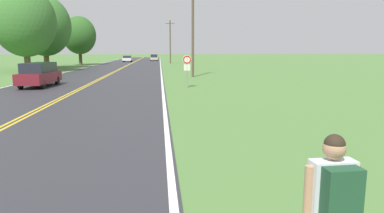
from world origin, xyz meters
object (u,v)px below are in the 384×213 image
at_px(hitchhiker_person, 333,200).
at_px(tree_behind_sign, 79,35).
at_px(tree_left_verge, 24,22).
at_px(car_champagne_hatchback_mid_near, 154,57).
at_px(traffic_sign, 187,63).
at_px(car_maroon_van_nearest, 39,74).
at_px(car_white_sedan_approaching, 127,59).
at_px(tree_mid_treeline, 44,26).

height_order(hitchhiker_person, tree_behind_sign, tree_behind_sign).
distance_m(tree_left_verge, tree_behind_sign, 19.03).
distance_m(tree_left_verge, car_champagne_hatchback_mid_near, 43.59).
height_order(traffic_sign, car_maroon_van_nearest, traffic_sign).
xyz_separation_m(traffic_sign, car_white_sedan_approaching, (-8.87, 52.70, -0.99)).
bearing_deg(car_maroon_van_nearest, hitchhiker_person, -152.96).
bearing_deg(car_champagne_hatchback_mid_near, hitchhiker_person, 0.83).
xyz_separation_m(tree_left_verge, car_champagne_hatchback_mid_near, (14.40, 40.83, -5.08)).
distance_m(hitchhiker_person, car_maroon_van_nearest, 24.80).
xyz_separation_m(hitchhiker_person, tree_left_verge, (-17.45, 39.50, 4.78)).
bearing_deg(car_white_sedan_approaching, car_maroon_van_nearest, 178.38).
xyz_separation_m(traffic_sign, car_champagne_hatchback_mid_near, (-3.19, 59.57, -0.90)).
height_order(traffic_sign, car_champagne_hatchback_mid_near, traffic_sign).
bearing_deg(car_maroon_van_nearest, tree_mid_treeline, 18.39).
bearing_deg(car_maroon_van_nearest, tree_left_verge, 24.41).
xyz_separation_m(hitchhiker_person, tree_mid_treeline, (-17.94, 48.09, 4.86)).
bearing_deg(tree_mid_treeline, tree_behind_sign, 76.42).
bearing_deg(tree_behind_sign, car_white_sedan_approaching, 65.99).
height_order(tree_mid_treeline, car_white_sedan_approaching, tree_mid_treeline).
distance_m(tree_left_verge, tree_mid_treeline, 8.60).
bearing_deg(hitchhiker_person, car_white_sedan_approaching, 3.57).
bearing_deg(tree_left_verge, tree_mid_treeline, 93.32).
height_order(tree_left_verge, car_white_sedan_approaching, tree_left_verge).
relative_size(tree_mid_treeline, car_maroon_van_nearest, 2.14).
xyz_separation_m(tree_behind_sign, car_champagne_hatchback_mid_near, (12.40, 21.93, -4.27)).
bearing_deg(car_champagne_hatchback_mid_near, car_white_sedan_approaching, -40.99).
distance_m(traffic_sign, tree_behind_sign, 40.88).
bearing_deg(car_white_sedan_approaching, tree_left_verge, 165.94).
bearing_deg(tree_behind_sign, car_champagne_hatchback_mid_near, 60.51).
bearing_deg(hitchhiker_person, car_champagne_hatchback_mid_near, -1.04).
distance_m(traffic_sign, tree_left_verge, 26.03).
xyz_separation_m(traffic_sign, tree_mid_treeline, (-18.08, 27.32, 4.25)).
bearing_deg(traffic_sign, tree_left_verge, 133.18).
xyz_separation_m(hitchhiker_person, car_white_sedan_approaching, (-8.74, 73.47, -0.39)).
bearing_deg(tree_left_verge, car_white_sedan_approaching, 75.62).
xyz_separation_m(tree_left_verge, car_maroon_van_nearest, (6.99, -17.02, -4.98)).
height_order(traffic_sign, tree_left_verge, tree_left_verge).
bearing_deg(tree_left_verge, traffic_sign, -46.82).
xyz_separation_m(hitchhiker_person, tree_behind_sign, (-15.45, 58.41, 3.97)).
xyz_separation_m(traffic_sign, tree_left_verge, (-17.58, 18.74, 4.18)).
distance_m(hitchhiker_person, car_champagne_hatchback_mid_near, 80.40).
height_order(tree_mid_treeline, car_champagne_hatchback_mid_near, tree_mid_treeline).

